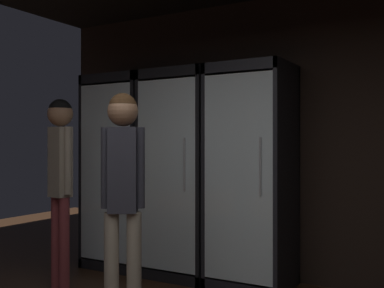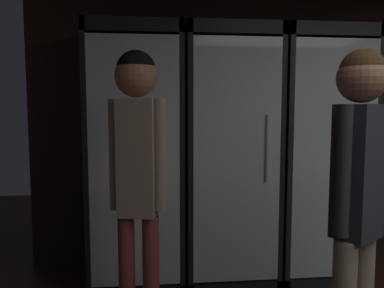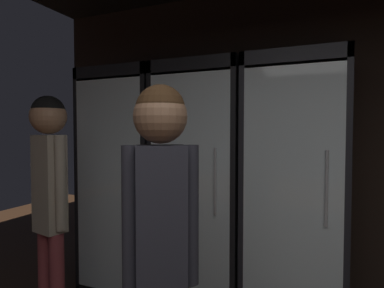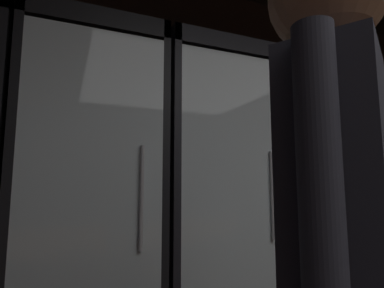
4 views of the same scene
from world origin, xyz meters
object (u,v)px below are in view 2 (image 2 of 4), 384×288
object	(u,v)px
cooler_center	(315,158)
shopper_near	(137,161)
cooler_far_left	(137,160)
cooler_left	(228,159)
shopper_far	(357,189)

from	to	relation	value
cooler_center	shopper_near	bearing A→B (deg)	-144.61
shopper_near	cooler_far_left	bearing A→B (deg)	92.99
cooler_left	shopper_far	xyz separation A→B (m)	(0.33, -1.44, 0.05)
cooler_left	cooler_center	size ratio (longest dim) A/B	1.00
shopper_near	shopper_far	bearing A→B (deg)	-20.90
cooler_far_left	cooler_left	size ratio (longest dim) A/B	1.00
cooler_far_left	shopper_near	bearing A→B (deg)	-87.01
cooler_far_left	cooler_left	distance (m)	0.76
cooler_center	shopper_far	bearing A→B (deg)	-106.54
cooler_far_left	shopper_near	size ratio (longest dim) A/B	1.19
cooler_left	shopper_far	distance (m)	1.48
cooler_center	shopper_near	xyz separation A→B (m)	(-1.47, -1.04, 0.14)
cooler_far_left	cooler_center	world-z (taller)	same
cooler_center	shopper_near	world-z (taller)	cooler_center
cooler_far_left	shopper_near	distance (m)	1.05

